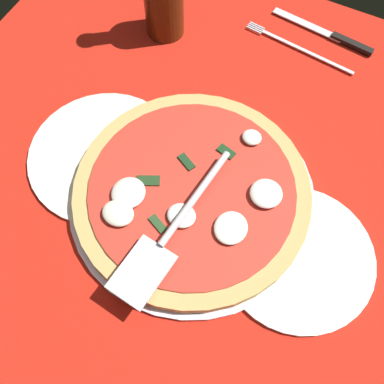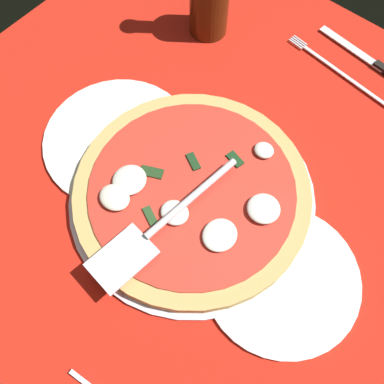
{
  "view_description": "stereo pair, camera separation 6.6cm",
  "coord_description": "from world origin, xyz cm",
  "px_view_note": "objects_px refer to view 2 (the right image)",
  "views": [
    {
      "loc": [
        -10.69,
        24.09,
        61.23
      ],
      "look_at": [
        2.37,
        -1.72,
        2.07
      ],
      "focal_mm": 42.63,
      "sensor_mm": 36.0,
      "label": 1
    },
    {
      "loc": [
        -16.18,
        20.47,
        61.23
      ],
      "look_at": [
        2.37,
        -1.72,
        2.07
      ],
      "focal_mm": 42.63,
      "sensor_mm": 36.0,
      "label": 2
    }
  ],
  "objects_px": {
    "dinner_plate_left": "(281,280)",
    "dinner_plate_right": "(118,140)",
    "place_setting_near": "(356,68)",
    "pizza": "(192,193)",
    "pizza_server": "(161,224)"
  },
  "relations": [
    {
      "from": "dinner_plate_left",
      "to": "dinner_plate_right",
      "type": "xyz_separation_m",
      "value": [
        0.32,
        -0.02,
        0.0
      ]
    },
    {
      "from": "dinner_plate_right",
      "to": "place_setting_near",
      "type": "height_order",
      "value": "place_setting_near"
    },
    {
      "from": "pizza",
      "to": "place_setting_near",
      "type": "relative_size",
      "value": 1.55
    },
    {
      "from": "dinner_plate_right",
      "to": "pizza",
      "type": "distance_m",
      "value": 0.15
    },
    {
      "from": "dinner_plate_left",
      "to": "pizza",
      "type": "relative_size",
      "value": 0.62
    },
    {
      "from": "place_setting_near",
      "to": "pizza",
      "type": "bearing_deg",
      "value": 87.53
    },
    {
      "from": "dinner_plate_left",
      "to": "pizza",
      "type": "height_order",
      "value": "pizza"
    },
    {
      "from": "pizza",
      "to": "dinner_plate_left",
      "type": "bearing_deg",
      "value": 174.01
    },
    {
      "from": "dinner_plate_left",
      "to": "place_setting_near",
      "type": "height_order",
      "value": "place_setting_near"
    },
    {
      "from": "place_setting_near",
      "to": "dinner_plate_left",
      "type": "bearing_deg",
      "value": 112.85
    },
    {
      "from": "dinner_plate_left",
      "to": "pizza_server",
      "type": "bearing_deg",
      "value": 18.2
    },
    {
      "from": "dinner_plate_left",
      "to": "pizza_server",
      "type": "xyz_separation_m",
      "value": [
        0.17,
        0.05,
        0.04
      ]
    },
    {
      "from": "pizza",
      "to": "place_setting_near",
      "type": "height_order",
      "value": "pizza"
    },
    {
      "from": "pizza",
      "to": "place_setting_near",
      "type": "distance_m",
      "value": 0.37
    },
    {
      "from": "dinner_plate_left",
      "to": "dinner_plate_right",
      "type": "distance_m",
      "value": 0.32
    }
  ]
}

